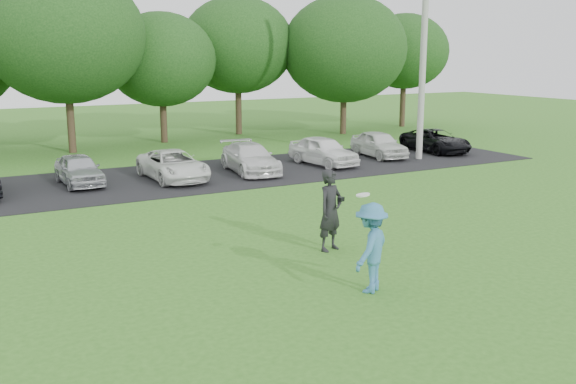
% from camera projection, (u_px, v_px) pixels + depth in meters
% --- Properties ---
extents(ground, '(100.00, 100.00, 0.00)m').
position_uv_depth(ground, '(369.00, 285.00, 13.23)').
color(ground, '#32691E').
rests_on(ground, ground).
extents(parking_lot, '(32.00, 6.50, 0.03)m').
position_uv_depth(parking_lot, '(169.00, 178.00, 24.40)').
color(parking_lot, black).
rests_on(parking_lot, ground).
extents(utility_pole, '(0.28, 0.28, 10.74)m').
position_uv_depth(utility_pole, '(424.00, 37.00, 27.74)').
color(utility_pole, '#A4A59F').
rests_on(utility_pole, ground).
extents(frisbee_player, '(1.35, 1.21, 2.03)m').
position_uv_depth(frisbee_player, '(371.00, 248.00, 12.71)').
color(frisbee_player, teal).
rests_on(frisbee_player, ground).
extents(camera_bystander, '(0.84, 0.68, 1.98)m').
position_uv_depth(camera_bystander, '(331.00, 210.00, 15.39)').
color(camera_bystander, black).
rests_on(camera_bystander, ground).
extents(parked_cars, '(28.90, 4.92, 1.23)m').
position_uv_depth(parked_cars, '(158.00, 164.00, 24.05)').
color(parked_cars, silver).
rests_on(parked_cars, parking_lot).
extents(tree_row, '(42.39, 9.85, 8.64)m').
position_uv_depth(tree_row, '(134.00, 49.00, 32.46)').
color(tree_row, '#38281C').
rests_on(tree_row, ground).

